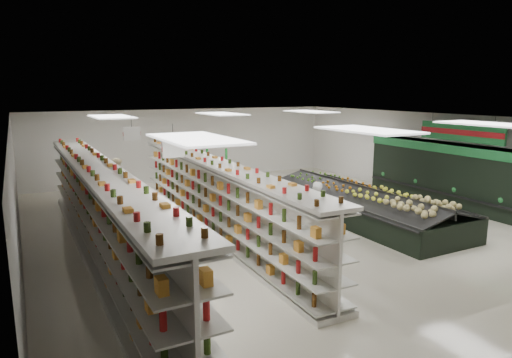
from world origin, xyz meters
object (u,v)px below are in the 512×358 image
produce_island (361,203)px  shopper_background (118,184)px  gondola_left (101,217)px  shopper_main (315,209)px  gondola_center (214,200)px  soda_endcap (217,168)px

produce_island → shopper_background: 8.08m
gondola_left → shopper_main: (5.52, -1.01, -0.25)m
produce_island → shopper_main: 2.54m
shopper_main → gondola_left: bearing=-35.3°
gondola_center → shopper_main: 2.88m
gondola_center → shopper_main: gondola_center is taller
gondola_left → shopper_background: size_ratio=7.20×
soda_endcap → shopper_main: size_ratio=0.93×
gondola_left → gondola_center: size_ratio=1.09×
gondola_center → soda_endcap: (2.77, 6.32, -0.25)m
soda_endcap → gondola_left: bearing=-130.4°
produce_island → shopper_background: bearing=145.4°
produce_island → gondola_center: bearing=169.5°
produce_island → shopper_background: (-6.64, 4.59, 0.41)m
gondola_left → shopper_background: bearing=74.0°
shopper_main → soda_endcap: bearing=-118.3°
gondola_left → shopper_main: bearing=-10.5°
produce_island → shopper_main: (-2.38, -0.85, 0.29)m
soda_endcap → shopper_main: 8.06m
gondola_left → produce_island: gondola_left is taller
shopper_background → shopper_main: bearing=-135.0°
produce_island → gondola_left: bearing=178.9°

